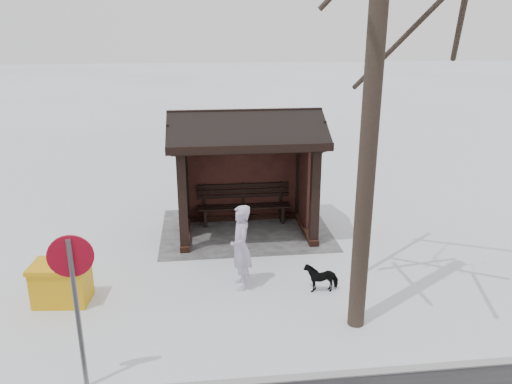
% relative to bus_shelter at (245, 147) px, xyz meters
% --- Properties ---
extents(ground, '(120.00, 120.00, 0.00)m').
position_rel_bus_shelter_xyz_m(ground, '(0.00, 0.16, -2.17)').
color(ground, white).
rests_on(ground, ground).
extents(kerb, '(120.00, 0.15, 0.06)m').
position_rel_bus_shelter_xyz_m(kerb, '(0.00, 5.66, -2.16)').
color(kerb, gray).
rests_on(kerb, ground).
extents(trampled_patch, '(4.20, 3.20, 0.02)m').
position_rel_bus_shelter_xyz_m(trampled_patch, '(0.00, -0.04, -2.16)').
color(trampled_patch, gray).
rests_on(trampled_patch, ground).
extents(bus_shelter, '(3.60, 2.40, 3.09)m').
position_rel_bus_shelter_xyz_m(bus_shelter, '(0.00, 0.00, 0.00)').
color(bus_shelter, '#3C1F15').
rests_on(bus_shelter, ground).
extents(pedestrian, '(0.46, 0.65, 1.70)m').
position_rel_bus_shelter_xyz_m(pedestrian, '(0.36, 2.84, -1.31)').
color(pedestrian, '#B0A3BF').
rests_on(pedestrian, ground).
extents(dog, '(0.66, 0.32, 0.55)m').
position_rel_bus_shelter_xyz_m(dog, '(-1.18, 3.13, -1.89)').
color(dog, black).
rests_on(dog, ground).
extents(grit_bin, '(1.09, 0.80, 0.79)m').
position_rel_bus_shelter_xyz_m(grit_bin, '(3.72, 3.02, -1.77)').
color(grit_bin, '#CE930C').
rests_on(grit_bin, ground).
extents(road_sign, '(0.60, 0.11, 2.35)m').
position_rel_bus_shelter_xyz_m(road_sign, '(2.82, 5.44, -0.47)').
color(road_sign, slate).
rests_on(road_sign, ground).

